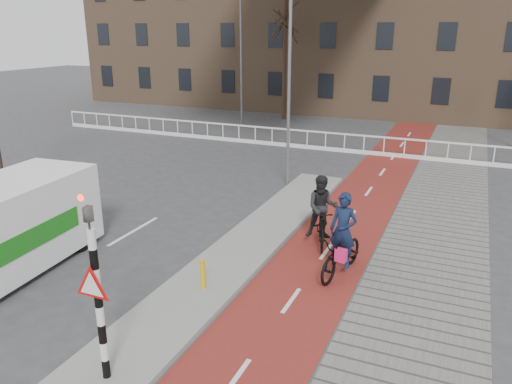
% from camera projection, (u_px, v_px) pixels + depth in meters
% --- Properties ---
extents(ground, '(120.00, 120.00, 0.00)m').
position_uv_depth(ground, '(193.00, 331.00, 10.56)').
color(ground, '#38383A').
rests_on(ground, ground).
extents(bike_lane, '(2.50, 60.00, 0.01)m').
position_uv_depth(bike_lane, '(363.00, 199.00, 18.69)').
color(bike_lane, maroon).
rests_on(bike_lane, ground).
extents(sidewalk, '(3.00, 60.00, 0.01)m').
position_uv_depth(sidewalk, '(442.00, 209.00, 17.63)').
color(sidewalk, slate).
rests_on(sidewalk, ground).
extents(curb_island, '(1.80, 16.00, 0.12)m').
position_uv_depth(curb_island, '(243.00, 250.00, 14.29)').
color(curb_island, gray).
rests_on(curb_island, ground).
extents(traffic_signal, '(0.80, 0.80, 3.68)m').
position_uv_depth(traffic_signal, '(96.00, 285.00, 8.41)').
color(traffic_signal, black).
rests_on(traffic_signal, curb_island).
extents(bollard, '(0.12, 0.12, 0.74)m').
position_uv_depth(bollard, '(203.00, 274.00, 11.95)').
color(bollard, gold).
rests_on(bollard, curb_island).
extents(cyclist_near, '(1.15, 2.26, 2.21)m').
position_uv_depth(cyclist_near, '(342.00, 248.00, 12.76)').
color(cyclist_near, black).
rests_on(cyclist_near, bike_lane).
extents(cyclist_far, '(1.17, 2.06, 2.11)m').
position_uv_depth(cyclist_far, '(322.00, 217.00, 14.48)').
color(cyclist_far, black).
rests_on(cyclist_far, bike_lane).
extents(railing, '(28.00, 0.10, 0.99)m').
position_uv_depth(railing, '(272.00, 140.00, 27.16)').
color(railing, silver).
rests_on(railing, ground).
extents(townhouse_row, '(46.00, 10.00, 15.90)m').
position_uv_depth(townhouse_row, '(373.00, 4.00, 37.10)').
color(townhouse_row, '#7F6047').
rests_on(townhouse_row, ground).
extents(tree_mid, '(0.28, 0.28, 7.88)m').
position_uv_depth(tree_mid, '(284.00, 61.00, 33.86)').
color(tree_mid, black).
rests_on(tree_mid, ground).
extents(streetlight_near, '(0.12, 0.12, 8.37)m').
position_uv_depth(streetlight_near, '(289.00, 81.00, 19.01)').
color(streetlight_near, slate).
rests_on(streetlight_near, ground).
extents(streetlight_left, '(0.12, 0.12, 8.09)m').
position_uv_depth(streetlight_left, '(241.00, 62.00, 31.97)').
color(streetlight_left, slate).
rests_on(streetlight_left, ground).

